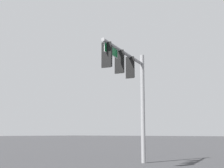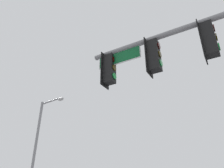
% 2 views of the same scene
% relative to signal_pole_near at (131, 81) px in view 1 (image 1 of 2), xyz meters
% --- Properties ---
extents(signal_pole_near, '(5.95, 1.70, 6.94)m').
position_rel_signal_pole_near_xyz_m(signal_pole_near, '(0.00, 0.00, 0.00)').
color(signal_pole_near, gray).
rests_on(signal_pole_near, ground_plane).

